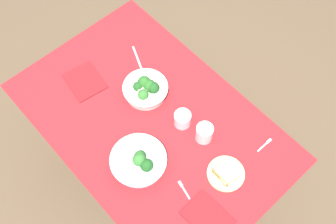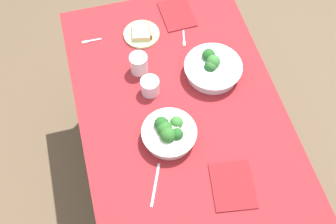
# 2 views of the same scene
# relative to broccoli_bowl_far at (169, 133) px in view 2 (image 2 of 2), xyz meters

# --- Properties ---
(ground_plane) EXTENTS (6.00, 6.00, 0.00)m
(ground_plane) POSITION_rel_broccoli_bowl_far_xyz_m (0.13, -0.09, -0.79)
(ground_plane) COLOR brown
(dining_table) EXTENTS (1.36, 0.88, 0.75)m
(dining_table) POSITION_rel_broccoli_bowl_far_xyz_m (0.13, -0.09, -0.16)
(dining_table) COLOR maroon
(dining_table) RESTS_ON ground_plane
(broccoli_bowl_far) EXTENTS (0.23, 0.23, 0.10)m
(broccoli_bowl_far) POSITION_rel_broccoli_bowl_far_xyz_m (0.00, 0.00, 0.00)
(broccoli_bowl_far) COLOR silver
(broccoli_bowl_far) RESTS_ON dining_table
(broccoli_bowl_near) EXTENTS (0.26, 0.26, 0.11)m
(broccoli_bowl_near) POSITION_rel_broccoli_bowl_far_xyz_m (0.27, -0.27, -0.00)
(broccoli_bowl_near) COLOR white
(broccoli_bowl_near) RESTS_ON dining_table
(bread_side_plate) EXTENTS (0.17, 0.17, 0.04)m
(bread_side_plate) POSITION_rel_broccoli_bowl_far_xyz_m (0.57, -0.01, -0.03)
(bread_side_plate) COLOR #B7D684
(bread_side_plate) RESTS_ON dining_table
(water_glass_center) EXTENTS (0.08, 0.08, 0.09)m
(water_glass_center) POSITION_rel_broccoli_bowl_far_xyz_m (0.37, 0.04, 0.01)
(water_glass_center) COLOR silver
(water_glass_center) RESTS_ON dining_table
(water_glass_side) EXTENTS (0.08, 0.08, 0.08)m
(water_glass_side) POSITION_rel_broccoli_bowl_far_xyz_m (0.24, 0.02, -0.00)
(water_glass_side) COLOR silver
(water_glass_side) RESTS_ON dining_table
(fork_by_far_bowl) EXTENTS (0.10, 0.03, 0.00)m
(fork_by_far_bowl) POSITION_rel_broccoli_bowl_far_xyz_m (0.49, -0.20, -0.04)
(fork_by_far_bowl) COLOR #B7B7BC
(fork_by_far_bowl) RESTS_ON dining_table
(fork_by_near_bowl) EXTENTS (0.01, 0.09, 0.00)m
(fork_by_near_bowl) POSITION_rel_broccoli_bowl_far_xyz_m (0.59, 0.23, -0.04)
(fork_by_near_bowl) COLOR #B7B7BC
(fork_by_near_bowl) RESTS_ON dining_table
(table_knife_left) EXTENTS (0.17, 0.08, 0.00)m
(table_knife_left) POSITION_rel_broccoli_bowl_far_xyz_m (-0.19, 0.10, -0.04)
(table_knife_left) COLOR #B7B7BC
(table_knife_left) RESTS_ON dining_table
(napkin_folded_upper) EXTENTS (0.21, 0.16, 0.01)m
(napkin_folded_upper) POSITION_rel_broccoli_bowl_far_xyz_m (0.66, -0.21, -0.04)
(napkin_folded_upper) COLOR maroon
(napkin_folded_upper) RESTS_ON dining_table
(napkin_folded_lower) EXTENTS (0.22, 0.19, 0.01)m
(napkin_folded_lower) POSITION_rel_broccoli_bowl_far_xyz_m (-0.27, -0.19, -0.04)
(napkin_folded_lower) COLOR maroon
(napkin_folded_lower) RESTS_ON dining_table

